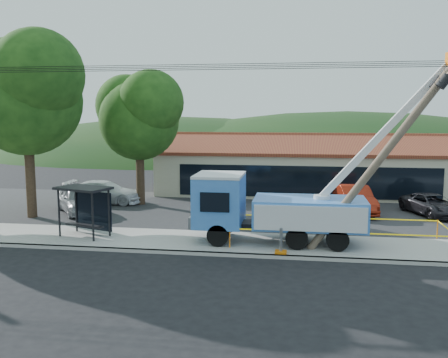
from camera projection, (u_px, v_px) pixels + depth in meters
name	position (u px, v px, depth m)	size (l,w,h in m)	color
ground	(207.00, 271.00, 19.72)	(120.00, 120.00, 0.00)	black
curb	(216.00, 254.00, 21.77)	(60.00, 0.25, 0.15)	#A8A59E
sidewalk	(223.00, 243.00, 23.63)	(60.00, 4.00, 0.15)	#A8A59E
parking_lot	(243.00, 211.00, 31.47)	(60.00, 12.00, 0.10)	#28282B
strip_mall	(306.00, 169.00, 38.44)	(22.50, 8.53, 4.67)	#B8B292
tree_west_near	(26.00, 89.00, 28.37)	(7.56, 6.72, 10.80)	#332316
tree_lot	(139.00, 112.00, 32.69)	(6.30, 5.60, 8.94)	#332316
hill_west	(177.00, 154.00, 75.86)	(78.40, 56.00, 28.00)	#133614
hill_center	(346.00, 156.00, 72.08)	(89.60, 64.00, 32.00)	#133614
utility_truck	(274.00, 206.00, 23.29)	(11.72, 4.28, 8.58)	black
leaning_pole	(390.00, 147.00, 21.26)	(6.15, 1.95, 8.52)	brown
bus_shelter	(86.00, 200.00, 24.57)	(2.90, 2.28, 2.45)	black
caution_tape	(337.00, 228.00, 23.27)	(9.77, 3.20, 0.93)	orange
car_silver	(79.00, 214.00, 30.65)	(1.92, 4.78, 1.63)	#A3A4AA
car_red	(354.00, 214.00, 30.73)	(1.75, 5.02, 1.65)	maroon
car_white	(105.00, 205.00, 33.86)	(2.12, 5.21, 1.51)	white
car_dark	(432.00, 217.00, 29.91)	(2.11, 4.58, 1.27)	black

